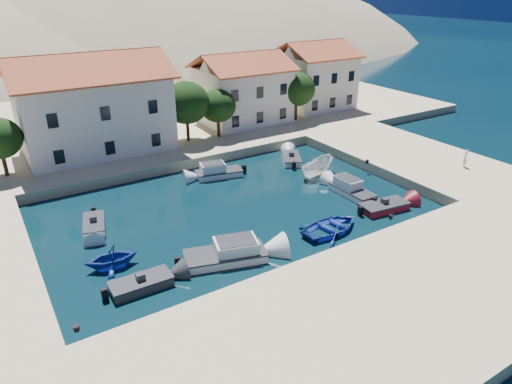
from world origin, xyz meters
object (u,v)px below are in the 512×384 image
Objects in this scene: building_left at (93,102)px; cabin_cruiser_south at (225,254)px; rowboat_south at (331,231)px; cabin_cruiser_east at (352,190)px; building_right at (315,74)px; boat_east at (317,175)px; pedestrian at (465,158)px; building_mid at (242,87)px.

cabin_cruiser_south is at bearing -85.82° from building_left.
cabin_cruiser_east is at bearing -60.07° from rowboat_south.
building_right reaches higher than cabin_cruiser_south.
cabin_cruiser_east is at bearing 160.15° from boat_east.
pedestrian reaches higher than boat_east.
building_right is 5.62× the size of pedestrian.
cabin_cruiser_east is at bearing -95.26° from building_mid.
cabin_cruiser_south is 8.57m from rowboat_south.
building_left is at bearing 110.28° from cabin_cruiser_south.
cabin_cruiser_south is at bearing 102.47° from cabin_cruiser_east.
building_mid is at bearing 73.30° from cabin_cruiser_south.
cabin_cruiser_south is at bearing -42.94° from pedestrian.
building_mid is 26.58m from pedestrian.
building_left is 30.07m from building_right.
cabin_cruiser_east is 0.99× the size of boat_east.
building_mid reaches higher than boat_east.
building_left is 8.74× the size of pedestrian.
building_left reaches higher than building_mid.
building_mid is 1.11× the size of building_right.
building_left reaches higher than cabin_cruiser_south.
rowboat_south is at bearing -126.19° from building_right.
pedestrian is (9.72, -24.51, -3.38)m from building_mid.
building_left reaches higher than rowboat_south.
cabin_cruiser_east is at bearing -121.31° from building_right.
pedestrian is at bearing -89.66° from rowboat_south.
cabin_cruiser_east is 2.62× the size of pedestrian.
building_mid is 2.35× the size of boat_east.
building_left is at bearing 18.02° from rowboat_south.
boat_east is (16.27, -15.88, -5.94)m from building_left.
cabin_cruiser_south is at bearing 80.50° from rowboat_south.
cabin_cruiser_east is (-2.03, -22.07, -4.75)m from building_mid.
boat_east is at bearing -78.12° from pedestrian.
building_left is at bearing 29.15° from boat_east.
building_left is at bearing -176.19° from building_right.
cabin_cruiser_east is (-14.03, -23.07, -5.00)m from building_right.
boat_east is (5.98, 9.07, 0.00)m from rowboat_south.
building_right is 1.62× the size of cabin_cruiser_south.
building_left reaches higher than cabin_cruiser_east.
pedestrian is at bearing -140.24° from boat_east.
building_left is 36.58m from pedestrian.
rowboat_south is 1.12× the size of cabin_cruiser_east.
building_mid is 30.34m from cabin_cruiser_south.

